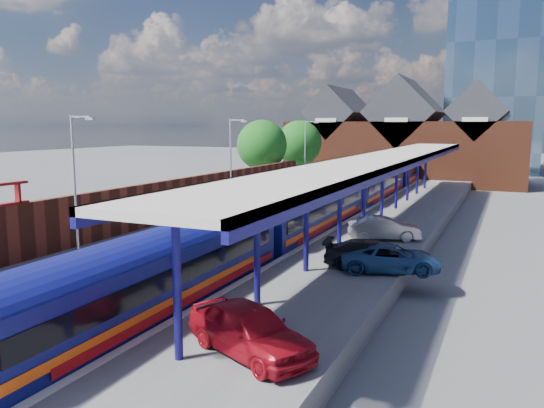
{
  "coord_description": "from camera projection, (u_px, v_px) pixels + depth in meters",
  "views": [
    {
      "loc": [
        13.16,
        -13.7,
        7.46
      ],
      "look_at": [
        -0.42,
        16.27,
        2.6
      ],
      "focal_mm": 35.0,
      "sensor_mm": 36.0,
      "label": 1
    }
  ],
  "objects": [
    {
      "name": "ground",
      "position": [
        342.0,
        213.0,
        45.84
      ],
      "size": [
        240.0,
        240.0,
        0.0
      ],
      "primitive_type": "plane",
      "color": "#5B5B5E",
      "rests_on": "ground"
    },
    {
      "name": "ballast_bed",
      "position": [
        300.0,
        234.0,
        36.83
      ],
      "size": [
        6.0,
        76.0,
        0.06
      ],
      "primitive_type": "cube",
      "color": "#473D33",
      "rests_on": "ground"
    },
    {
      "name": "rails",
      "position": [
        300.0,
        232.0,
        36.82
      ],
      "size": [
        4.51,
        76.0,
        0.14
      ],
      "color": "slate",
      "rests_on": "ground"
    },
    {
      "name": "left_platform",
      "position": [
        230.0,
        221.0,
        39.01
      ],
      "size": [
        5.0,
        76.0,
        1.0
      ],
      "primitive_type": "cube",
      "color": "#565659",
      "rests_on": "ground"
    },
    {
      "name": "right_platform",
      "position": [
        386.0,
        234.0,
        34.31
      ],
      "size": [
        6.0,
        76.0,
        1.0
      ],
      "primitive_type": "cube",
      "color": "#565659",
      "rests_on": "ground"
    },
    {
      "name": "coping_left",
      "position": [
        259.0,
        216.0,
        37.97
      ],
      "size": [
        0.3,
        76.0,
        0.05
      ],
      "primitive_type": "cube",
      "color": "silver",
      "rests_on": "left_platform"
    },
    {
      "name": "coping_right",
      "position": [
        344.0,
        223.0,
        35.4
      ],
      "size": [
        0.3,
        76.0,
        0.05
      ],
      "primitive_type": "cube",
      "color": "silver",
      "rests_on": "right_platform"
    },
    {
      "name": "yellow_line",
      "position": [
        251.0,
        216.0,
        38.22
      ],
      "size": [
        0.14,
        76.0,
        0.01
      ],
      "primitive_type": "cube",
      "color": "yellow",
      "rests_on": "left_platform"
    },
    {
      "name": "train",
      "position": [
        346.0,
        195.0,
        41.42
      ],
      "size": [
        2.99,
        65.93,
        3.45
      ],
      "color": "#0D105F",
      "rests_on": "ground"
    },
    {
      "name": "canopy",
      "position": [
        387.0,
        159.0,
        35.58
      ],
      "size": [
        4.5,
        52.0,
        4.48
      ],
      "color": "navy",
      "rests_on": "right_platform"
    },
    {
      "name": "lamp_post_b",
      "position": [
        76.0,
        176.0,
        26.09
      ],
      "size": [
        1.48,
        0.18,
        7.0
      ],
      "color": "#A5A8AA",
      "rests_on": "left_platform"
    },
    {
      "name": "lamp_post_c",
      "position": [
        232.0,
        158.0,
        40.5
      ],
      "size": [
        1.48,
        0.18,
        7.0
      ],
      "color": "#A5A8AA",
      "rests_on": "left_platform"
    },
    {
      "name": "lamp_post_d",
      "position": [
        306.0,
        150.0,
        54.92
      ],
      "size": [
        1.48,
        0.18,
        7.0
      ],
      "color": "#A5A8AA",
      "rests_on": "left_platform"
    },
    {
      "name": "platform_sign",
      "position": [
        260.0,
        186.0,
        42.09
      ],
      "size": [
        0.55,
        0.08,
        2.5
      ],
      "color": "#A5A8AA",
      "rests_on": "left_platform"
    },
    {
      "name": "brick_wall",
      "position": [
        146.0,
        205.0,
        33.96
      ],
      "size": [
        0.35,
        50.0,
        3.86
      ],
      "color": "#5F2919",
      "rests_on": "left_platform"
    },
    {
      "name": "station_building",
      "position": [
        405.0,
        141.0,
        70.28
      ],
      "size": [
        30.0,
        12.12,
        13.78
      ],
      "color": "#5F2919",
      "rests_on": "ground"
    },
    {
      "name": "glass_tower",
      "position": [
        498.0,
        45.0,
        83.86
      ],
      "size": [
        14.2,
        14.2,
        40.3
      ],
      "color": "slate",
      "rests_on": "ground"
    },
    {
      "name": "tree_near",
      "position": [
        263.0,
        147.0,
        54.61
      ],
      "size": [
        5.2,
        5.2,
        8.1
      ],
      "color": "#382314",
      "rests_on": "ground"
    },
    {
      "name": "tree_far",
      "position": [
        300.0,
        144.0,
        61.41
      ],
      "size": [
        5.2,
        5.2,
        8.1
      ],
      "color": "#382314",
      "rests_on": "ground"
    },
    {
      "name": "parked_car_red",
      "position": [
        250.0,
        329.0,
        15.05
      ],
      "size": [
        4.68,
        3.44,
        1.48
      ],
      "primitive_type": "imported",
      "rotation": [
        0.0,
        0.0,
        1.13
      ],
      "color": "#A30D1A",
      "rests_on": "right_platform"
    },
    {
      "name": "parked_car_silver",
      "position": [
        384.0,
        228.0,
        30.21
      ],
      "size": [
        4.3,
        2.76,
        1.34
      ],
      "primitive_type": "imported",
      "rotation": [
        0.0,
        0.0,
        1.93
      ],
      "color": "#99999D",
      "rests_on": "right_platform"
    },
    {
      "name": "parked_car_dark",
      "position": [
        373.0,
        255.0,
        24.14
      ],
      "size": [
        4.62,
        2.36,
        1.28
      ],
      "primitive_type": "imported",
      "rotation": [
        0.0,
        0.0,
        1.7
      ],
      "color": "black",
      "rests_on": "right_platform"
    },
    {
      "name": "parked_car_blue",
      "position": [
        391.0,
        258.0,
        23.62
      ],
      "size": [
        4.86,
        3.25,
        1.24
      ],
      "primitive_type": "imported",
      "rotation": [
        0.0,
        0.0,
        1.86
      ],
      "color": "navy",
      "rests_on": "right_platform"
    }
  ]
}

